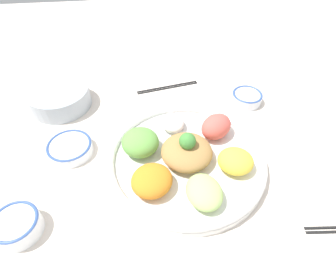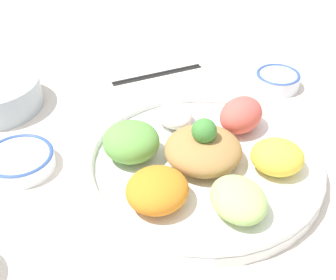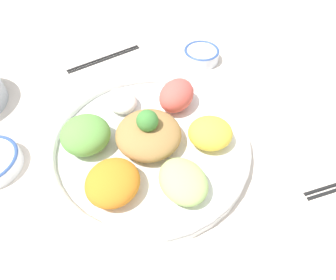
{
  "view_description": "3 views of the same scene",
  "coord_description": "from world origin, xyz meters",
  "px_view_note": "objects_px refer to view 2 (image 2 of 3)",
  "views": [
    {
      "loc": [
        -0.13,
        -0.45,
        0.58
      ],
      "look_at": [
        -0.07,
        0.05,
        0.06
      ],
      "focal_mm": 30.0,
      "sensor_mm": 36.0,
      "label": 1
    },
    {
      "loc": [
        -0.22,
        -0.57,
        0.54
      ],
      "look_at": [
        -0.08,
        0.06,
        0.04
      ],
      "focal_mm": 50.0,
      "sensor_mm": 36.0,
      "label": 2
    },
    {
      "loc": [
        -0.13,
        -0.33,
        0.47
      ],
      "look_at": [
        0.0,
        -0.01,
        0.04
      ],
      "focal_mm": 30.0,
      "sensor_mm": 36.0,
      "label": 3
    }
  ],
  "objects_px": {
    "salad_platter": "(201,160)",
    "chopsticks_pair_far": "(157,74)",
    "rice_bowl_blue": "(278,79)",
    "sauce_bowl_red": "(20,160)"
  },
  "relations": [
    {
      "from": "sauce_bowl_red",
      "to": "chopsticks_pair_far",
      "type": "relative_size",
      "value": 0.56
    },
    {
      "from": "salad_platter",
      "to": "rice_bowl_blue",
      "type": "height_order",
      "value": "salad_platter"
    },
    {
      "from": "salad_platter",
      "to": "chopsticks_pair_far",
      "type": "xyz_separation_m",
      "value": [
        -0.01,
        0.34,
        -0.02
      ]
    },
    {
      "from": "sauce_bowl_red",
      "to": "salad_platter",
      "type": "bearing_deg",
      "value": -14.34
    },
    {
      "from": "salad_platter",
      "to": "sauce_bowl_red",
      "type": "bearing_deg",
      "value": 165.66
    },
    {
      "from": "sauce_bowl_red",
      "to": "chopsticks_pair_far",
      "type": "xyz_separation_m",
      "value": [
        0.3,
        0.27,
        -0.01
      ]
    },
    {
      "from": "salad_platter",
      "to": "sauce_bowl_red",
      "type": "height_order",
      "value": "salad_platter"
    },
    {
      "from": "rice_bowl_blue",
      "to": "salad_platter",
      "type": "bearing_deg",
      "value": -135.17
    },
    {
      "from": "salad_platter",
      "to": "rice_bowl_blue",
      "type": "relative_size",
      "value": 4.28
    },
    {
      "from": "rice_bowl_blue",
      "to": "chopsticks_pair_far",
      "type": "xyz_separation_m",
      "value": [
        -0.25,
        0.11,
        -0.02
      ]
    }
  ]
}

